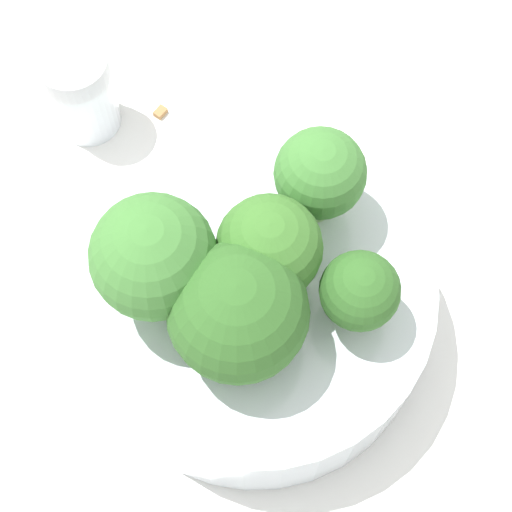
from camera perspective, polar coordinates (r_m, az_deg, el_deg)
ground_plane at (r=0.44m, az=-0.00°, el=-4.60°), size 3.00×3.00×0.00m
bowl at (r=0.41m, az=-0.00°, el=-3.38°), size 0.16×0.16×0.05m
broccoli_floret_0 at (r=0.36m, az=0.76°, el=0.68°), size 0.05×0.05×0.06m
broccoli_floret_1 at (r=0.35m, az=-1.20°, el=-3.81°), size 0.06×0.06×0.06m
broccoli_floret_2 at (r=0.36m, az=6.91°, el=-2.40°), size 0.03×0.03×0.04m
broccoli_floret_3 at (r=0.35m, az=-6.83°, el=-0.12°), size 0.05×0.05×0.07m
broccoli_floret_4 at (r=0.37m, az=4.29°, el=5.40°), size 0.04×0.04×0.05m
pepper_shaker at (r=0.47m, az=-11.61°, el=10.72°), size 0.04×0.04×0.06m
almond_crumb_1 at (r=0.49m, az=-6.41°, el=9.62°), size 0.01×0.01×0.01m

